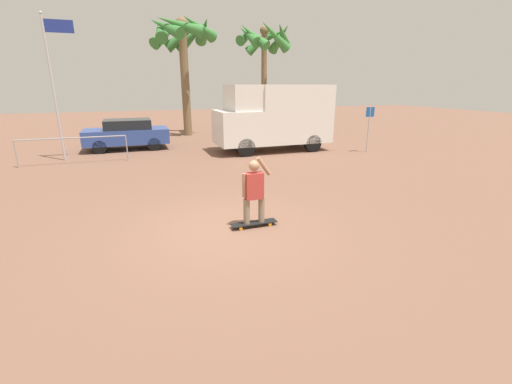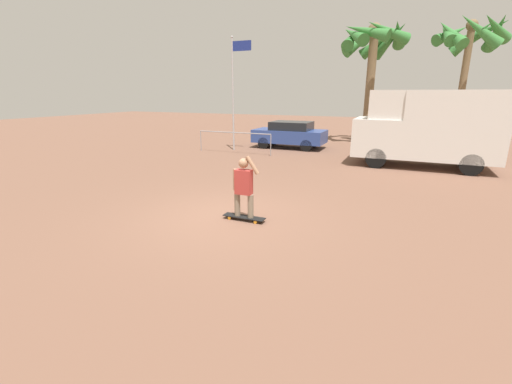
{
  "view_description": "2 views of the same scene",
  "coord_description": "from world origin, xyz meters",
  "px_view_note": "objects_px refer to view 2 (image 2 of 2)",
  "views": [
    {
      "loc": [
        -1.83,
        -6.75,
        3.03
      ],
      "look_at": [
        0.73,
        0.3,
        0.7
      ],
      "focal_mm": 24.0,
      "sensor_mm": 36.0,
      "label": 1
    },
    {
      "loc": [
        3.93,
        -7.02,
        2.94
      ],
      "look_at": [
        0.47,
        0.89,
        0.46
      ],
      "focal_mm": 24.0,
      "sensor_mm": 36.0,
      "label": 2
    }
  ],
  "objects_px": {
    "parked_car_blue": "(290,134)",
    "palm_tree_center_background": "(373,43)",
    "skateboard": "(244,217)",
    "flagpole": "(234,86)",
    "person_skateboarder": "(244,184)",
    "palm_tree_near_van": "(471,38)",
    "camper_van": "(428,126)"
  },
  "relations": [
    {
      "from": "skateboard",
      "to": "palm_tree_near_van",
      "type": "distance_m",
      "value": 16.37
    },
    {
      "from": "parked_car_blue",
      "to": "flagpole",
      "type": "height_order",
      "value": "flagpole"
    },
    {
      "from": "parked_car_blue",
      "to": "palm_tree_center_background",
      "type": "distance_m",
      "value": 7.39
    },
    {
      "from": "skateboard",
      "to": "flagpole",
      "type": "relative_size",
      "value": 0.18
    },
    {
      "from": "camper_van",
      "to": "palm_tree_center_background",
      "type": "distance_m",
      "value": 8.58
    },
    {
      "from": "camper_van",
      "to": "flagpole",
      "type": "bearing_deg",
      "value": 174.8
    },
    {
      "from": "palm_tree_center_background",
      "to": "skateboard",
      "type": "bearing_deg",
      "value": -93.66
    },
    {
      "from": "parked_car_blue",
      "to": "skateboard",
      "type": "bearing_deg",
      "value": -77.12
    },
    {
      "from": "skateboard",
      "to": "palm_tree_near_van",
      "type": "relative_size",
      "value": 0.16
    },
    {
      "from": "palm_tree_near_van",
      "to": "flagpole",
      "type": "height_order",
      "value": "palm_tree_near_van"
    },
    {
      "from": "person_skateboarder",
      "to": "palm_tree_center_background",
      "type": "bearing_deg",
      "value": 86.34
    },
    {
      "from": "palm_tree_near_van",
      "to": "flagpole",
      "type": "relative_size",
      "value": 1.17
    },
    {
      "from": "skateboard",
      "to": "parked_car_blue",
      "type": "xyz_separation_m",
      "value": [
        -2.6,
        11.39,
        0.69
      ]
    },
    {
      "from": "parked_car_blue",
      "to": "palm_tree_center_background",
      "type": "xyz_separation_m",
      "value": [
        3.59,
        4.09,
        5.0
      ]
    },
    {
      "from": "person_skateboarder",
      "to": "palm_tree_near_van",
      "type": "height_order",
      "value": "palm_tree_near_van"
    },
    {
      "from": "skateboard",
      "to": "parked_car_blue",
      "type": "relative_size",
      "value": 0.27
    },
    {
      "from": "person_skateboarder",
      "to": "camper_van",
      "type": "bearing_deg",
      "value": 64.44
    },
    {
      "from": "person_skateboarder",
      "to": "palm_tree_near_van",
      "type": "xyz_separation_m",
      "value": [
        5.79,
        14.28,
        4.73
      ]
    },
    {
      "from": "flagpole",
      "to": "person_skateboarder",
      "type": "bearing_deg",
      "value": -61.92
    },
    {
      "from": "camper_van",
      "to": "palm_tree_near_van",
      "type": "relative_size",
      "value": 0.81
    },
    {
      "from": "parked_car_blue",
      "to": "palm_tree_near_van",
      "type": "height_order",
      "value": "palm_tree_near_van"
    },
    {
      "from": "flagpole",
      "to": "parked_car_blue",
      "type": "bearing_deg",
      "value": 38.01
    },
    {
      "from": "flagpole",
      "to": "palm_tree_near_van",
      "type": "bearing_deg",
      "value": 23.87
    },
    {
      "from": "person_skateboarder",
      "to": "palm_tree_center_background",
      "type": "distance_m",
      "value": 16.27
    },
    {
      "from": "person_skateboarder",
      "to": "palm_tree_center_background",
      "type": "height_order",
      "value": "palm_tree_center_background"
    },
    {
      "from": "person_skateboarder",
      "to": "flagpole",
      "type": "bearing_deg",
      "value": 118.08
    },
    {
      "from": "palm_tree_near_van",
      "to": "parked_car_blue",
      "type": "bearing_deg",
      "value": -161.05
    },
    {
      "from": "person_skateboarder",
      "to": "camper_van",
      "type": "xyz_separation_m",
      "value": [
        4.13,
        8.64,
        0.78
      ]
    },
    {
      "from": "camper_van",
      "to": "palm_tree_center_background",
      "type": "xyz_separation_m",
      "value": [
        -3.14,
        6.85,
        4.1
      ]
    },
    {
      "from": "person_skateboarder",
      "to": "palm_tree_center_background",
      "type": "xyz_separation_m",
      "value": [
        0.99,
        15.49,
        4.88
      ]
    },
    {
      "from": "skateboard",
      "to": "palm_tree_center_background",
      "type": "relative_size",
      "value": 0.15
    },
    {
      "from": "palm_tree_near_van",
      "to": "palm_tree_center_background",
      "type": "distance_m",
      "value": 4.95
    }
  ]
}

